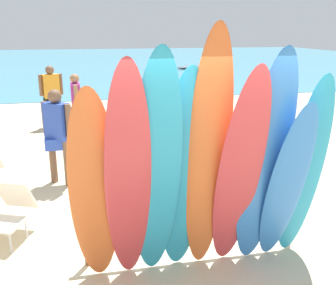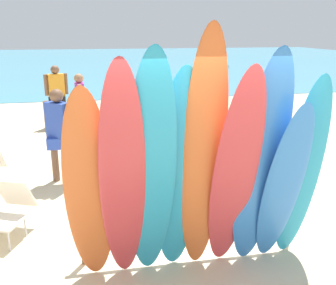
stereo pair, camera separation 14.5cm
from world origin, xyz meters
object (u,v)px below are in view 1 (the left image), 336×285
(surfboard_orange_0, at_px, (94,192))
(beach_chair_red, at_px, (10,209))
(surfboard_teal_3, at_px, (184,176))
(distant_boat, at_px, (200,67))
(surfboard_red_5, at_px, (239,175))
(surfboard_rack, at_px, (195,211))
(surfboard_orange_4, at_px, (208,159))
(beachgoer_strolling, at_px, (58,131))
(beachgoer_midbeach, at_px, (52,92))
(beachgoer_photographing, at_px, (76,103))
(surfboard_red_1, at_px, (128,181))
(surfboard_blue_7, at_px, (286,186))
(surfboard_teal_2, at_px, (156,174))
(beachgoer_by_water, at_px, (259,137))
(surfboard_blue_6, at_px, (265,165))
(beachgoer_near_rack, at_px, (205,95))
(surfboard_teal_8, at_px, (304,171))

(surfboard_orange_0, relative_size, beach_chair_red, 2.63)
(surfboard_teal_3, bearing_deg, distant_boat, 68.20)
(surfboard_red_5, bearing_deg, surfboard_rack, 119.37)
(surfboard_orange_4, relative_size, beachgoer_strolling, 1.64)
(beachgoer_strolling, distance_m, beachgoer_midbeach, 4.47)
(distant_boat, bearing_deg, beachgoer_photographing, -116.28)
(surfboard_orange_4, bearing_deg, surfboard_red_1, -172.17)
(surfboard_red_5, bearing_deg, surfboard_teal_3, 165.32)
(surfboard_orange_4, distance_m, surfboard_blue_7, 1.00)
(surfboard_teal_2, bearing_deg, surfboard_teal_3, 20.56)
(surfboard_rack, xyz_separation_m, surfboard_teal_2, (-0.58, -0.54, 0.75))
(surfboard_red_1, relative_size, surfboard_orange_4, 0.91)
(surfboard_blue_7, xyz_separation_m, beachgoer_by_water, (0.84, 2.48, -0.16))
(surfboard_rack, relative_size, surfboard_orange_0, 1.21)
(surfboard_rack, height_order, surfboard_orange_4, surfboard_orange_4)
(surfboard_blue_7, bearing_deg, beachgoer_by_water, 67.59)
(surfboard_teal_2, xyz_separation_m, surfboard_red_5, (0.91, -0.00, -0.09))
(surfboard_blue_6, bearing_deg, distant_boat, 69.84)
(surfboard_orange_0, xyz_separation_m, surfboard_teal_2, (0.63, -0.10, 0.18))
(surfboard_red_1, xyz_separation_m, beachgoer_near_rack, (2.95, 6.75, -0.35))
(surfboard_rack, xyz_separation_m, surfboard_teal_8, (1.19, -0.41, 0.59))
(surfboard_blue_6, bearing_deg, surfboard_teal_3, 169.57)
(surfboard_rack, relative_size, beach_chair_red, 3.19)
(surfboard_rack, xyz_separation_m, beachgoer_strolling, (-1.77, 2.69, 0.44))
(surfboard_teal_8, height_order, beachgoer_near_rack, surfboard_teal_8)
(surfboard_teal_2, height_order, surfboard_teal_3, surfboard_teal_2)
(surfboard_red_5, distance_m, surfboard_teal_8, 0.87)
(surfboard_teal_2, height_order, surfboard_teal_8, surfboard_teal_2)
(surfboard_rack, distance_m, beachgoer_near_rack, 6.54)
(surfboard_blue_7, bearing_deg, surfboard_teal_8, 17.32)
(beachgoer_photographing, distance_m, beach_chair_red, 4.77)
(surfboard_orange_4, height_order, beachgoer_photographing, surfboard_orange_4)
(surfboard_teal_2, distance_m, beach_chair_red, 2.42)
(beachgoer_midbeach, bearing_deg, surfboard_orange_4, -91.27)
(surfboard_orange_0, distance_m, beachgoer_by_water, 3.83)
(beachgoer_by_water, bearing_deg, surfboard_teal_3, 138.00)
(beachgoer_midbeach, bearing_deg, surfboard_teal_8, -83.13)
(surfboard_orange_4, distance_m, surfboard_teal_8, 1.23)
(surfboard_teal_3, relative_size, beachgoer_near_rack, 1.54)
(surfboard_rack, bearing_deg, beachgoer_by_water, 48.12)
(surfboard_orange_0, bearing_deg, surfboard_teal_2, -5.60)
(surfboard_orange_0, bearing_deg, beachgoer_midbeach, 100.82)
(surfboard_blue_6, xyz_separation_m, beachgoer_midbeach, (-2.84, 7.62, -0.29))
(surfboard_red_5, relative_size, distant_boat, 0.68)
(beachgoer_strolling, height_order, distant_boat, beachgoer_strolling)
(surfboard_red_5, bearing_deg, surfboard_blue_7, 0.12)
(beachgoer_near_rack, bearing_deg, surfboard_red_5, 60.24)
(surfboard_blue_7, xyz_separation_m, distant_boat, (5.88, 22.83, -0.90))
(surfboard_red_5, height_order, distant_boat, surfboard_red_5)
(surfboard_orange_4, relative_size, surfboard_blue_7, 1.34)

